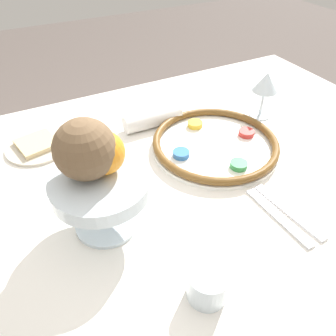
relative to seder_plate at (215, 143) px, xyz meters
The scene contains 12 objects.
ground_plane 0.75m from the seder_plate, 30.39° to the left, with size 8.00×8.00×0.00m, color #564C47.
dining_table 0.39m from the seder_plate, 30.39° to the left, with size 1.35×0.97×0.73m.
seder_plate is the anchor object (origin of this frame).
wine_glass 0.24m from the seder_plate, 160.23° to the right, with size 0.07×0.07×0.14m.
fruit_stand 0.37m from the seder_plate, 19.16° to the left, with size 0.19×0.19×0.12m.
orange_fruit 0.37m from the seder_plate, 17.34° to the left, with size 0.08×0.08×0.08m.
coconut 0.40m from the seder_plate, 15.52° to the left, with size 0.11×0.11×0.11m.
bread_plate 0.47m from the seder_plate, 27.49° to the right, with size 0.16×0.16×0.02m.
napkin_roll 0.20m from the seder_plate, 59.79° to the right, with size 0.17×0.05×0.05m.
cup_near 0.42m from the seder_plate, 54.58° to the left, with size 0.07×0.07×0.06m.
fork_left 0.27m from the seder_plate, 92.64° to the left, with size 0.04×0.18×0.01m.
fork_right 0.27m from the seder_plate, 86.15° to the left, with size 0.03×0.18×0.01m.
Camera 1 is at (0.35, 0.52, 1.25)m, focal length 35.00 mm.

